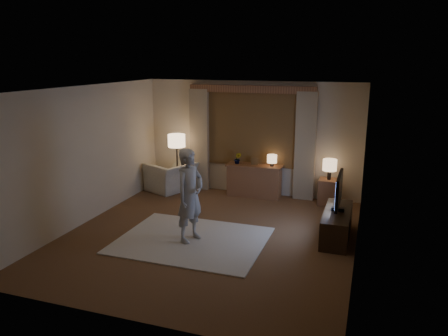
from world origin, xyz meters
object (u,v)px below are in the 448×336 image
at_px(sideboard, 254,181).
at_px(side_table, 328,192).
at_px(person, 190,195).
at_px(tv_stand, 337,224).
at_px(armchair, 172,176).

xyz_separation_m(sideboard, side_table, (1.67, -0.05, -0.07)).
relative_size(side_table, person, 0.35).
height_order(sideboard, side_table, sideboard).
relative_size(side_table, tv_stand, 0.40).
height_order(side_table, person, person).
xyz_separation_m(side_table, person, (-2.04, -2.77, 0.55)).
bearing_deg(armchair, tv_stand, 90.12).
bearing_deg(armchair, side_table, 115.03).
xyz_separation_m(sideboard, tv_stand, (2.00, -1.87, -0.10)).
distance_m(sideboard, side_table, 1.67).
distance_m(sideboard, armchair, 2.00).
height_order(armchair, person, person).
bearing_deg(person, tv_stand, -50.19).
relative_size(sideboard, person, 0.74).
distance_m(armchair, side_table, 3.67).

